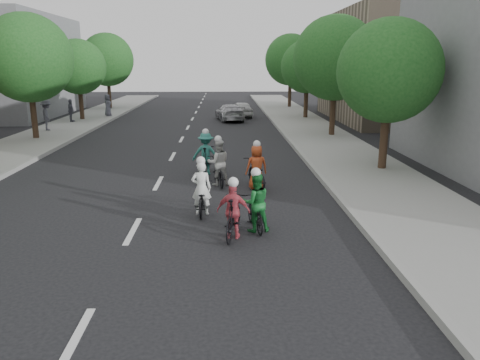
{
  "coord_description": "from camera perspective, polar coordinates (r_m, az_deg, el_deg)",
  "views": [
    {
      "loc": [
        2.39,
        -11.64,
        4.3
      ],
      "look_at": [
        2.86,
        1.41,
        1.0
      ],
      "focal_mm": 35.0,
      "sensor_mm": 36.0,
      "label": 1
    }
  ],
  "objects": [
    {
      "name": "ground",
      "position": [
        12.64,
        -12.93,
        -6.08
      ],
      "size": [
        120.0,
        120.0,
        0.0
      ],
      "primitive_type": "plane",
      "color": "black",
      "rests_on": "ground"
    },
    {
      "name": "cyclist_5",
      "position": [
        12.19,
        1.89,
        -3.3
      ],
      "size": [
        0.84,
        1.59,
        1.7
      ],
      "rotation": [
        0.0,
        0.0,
        3.32
      ],
      "color": "black",
      "rests_on": "ground"
    },
    {
      "name": "spectator_1",
      "position": [
        35.8,
        -19.94,
        7.97
      ],
      "size": [
        0.44,
        0.96,
        1.61
      ],
      "primitive_type": "imported",
      "rotation": [
        0.0,
        0.0,
        1.63
      ],
      "color": "#535461",
      "rests_on": "sidewalk_left"
    },
    {
      "name": "curb_left",
      "position": [
        23.61,
        -23.02,
        2.77
      ],
      "size": [
        0.18,
        80.0,
        0.18
      ],
      "primitive_type": "cube",
      "color": "#999993",
      "rests_on": "ground"
    },
    {
      "name": "tree_r_2",
      "position": [
        36.81,
        8.18,
        13.51
      ],
      "size": [
        4.0,
        4.0,
        5.97
      ],
      "color": "black",
      "rests_on": "ground"
    },
    {
      "name": "cyclist_0",
      "position": [
        16.31,
        2.02,
        1.05
      ],
      "size": [
        1.05,
        2.01,
        1.71
      ],
      "rotation": [
        0.0,
        0.0,
        3.35
      ],
      "color": "black",
      "rests_on": "ground"
    },
    {
      "name": "tree_r_0",
      "position": [
        19.34,
        17.71,
        12.53
      ],
      "size": [
        4.0,
        4.0,
        5.97
      ],
      "color": "black",
      "rests_on": "ground"
    },
    {
      "name": "cyclist_1",
      "position": [
        18.4,
        -4.16,
        2.87
      ],
      "size": [
        1.14,
        1.9,
        1.81
      ],
      "rotation": [
        0.0,
        0.0,
        3.02
      ],
      "color": "black",
      "rests_on": "ground"
    },
    {
      "name": "tree_r_1",
      "position": [
        27.99,
        11.53,
        14.34
      ],
      "size": [
        4.8,
        4.8,
        6.93
      ],
      "color": "black",
      "rests_on": "ground"
    },
    {
      "name": "bldg_se",
      "position": [
        38.15,
        19.33,
        12.95
      ],
      "size": [
        10.0,
        14.0,
        8.0
      ],
      "primitive_type": "cube",
      "color": "gray",
      "rests_on": "ground"
    },
    {
      "name": "tree_r_3",
      "position": [
        45.69,
        6.18,
        14.36
      ],
      "size": [
        4.8,
        4.8,
        6.93
      ],
      "color": "black",
      "rests_on": "ground"
    },
    {
      "name": "cyclist_3",
      "position": [
        13.61,
        -4.7,
        -1.86
      ],
      "size": [
        0.63,
        1.68,
        1.71
      ],
      "rotation": [
        0.0,
        0.0,
        3.11
      ],
      "color": "black",
      "rests_on": "ground"
    },
    {
      "name": "follow_car_lead",
      "position": [
        35.67,
        -1.25,
        8.24
      ],
      "size": [
        2.41,
        4.5,
        1.24
      ],
      "primitive_type": "imported",
      "rotation": [
        0.0,
        0.0,
        3.31
      ],
      "color": "#A1A1A6",
      "rests_on": "ground"
    },
    {
      "name": "spectator_0",
      "position": [
        31.75,
        -22.47,
        7.3
      ],
      "size": [
        1.13,
        1.39,
        1.88
      ],
      "primitive_type": "imported",
      "rotation": [
        0.0,
        0.0,
        1.99
      ],
      "color": "#4D4C58",
      "rests_on": "sidewalk_left"
    },
    {
      "name": "sidewalk_right",
      "position": [
        22.75,
        12.25,
        3.15
      ],
      "size": [
        4.0,
        80.0,
        0.15
      ],
      "primitive_type": "cube",
      "color": "gray",
      "rests_on": "ground"
    },
    {
      "name": "follow_car_trail",
      "position": [
        38.15,
        0.16,
        8.64
      ],
      "size": [
        1.95,
        3.82,
        1.24
      ],
      "primitive_type": "imported",
      "rotation": [
        0.0,
        0.0,
        3.28
      ],
      "color": "silver",
      "rests_on": "ground"
    },
    {
      "name": "cyclist_2",
      "position": [
        16.79,
        -2.64,
        1.55
      ],
      "size": [
        0.93,
        1.93,
        1.8
      ],
      "rotation": [
        0.0,
        0.0,
        3.3
      ],
      "color": "black",
      "rests_on": "ground"
    },
    {
      "name": "tree_l_5",
      "position": [
        45.88,
        -15.9,
        13.92
      ],
      "size": [
        4.8,
        4.8,
        6.93
      ],
      "color": "black",
      "rests_on": "ground"
    },
    {
      "name": "cyclist_4",
      "position": [
        11.72,
        -0.81,
        -4.21
      ],
      "size": [
        0.89,
        1.85,
        1.58
      ],
      "rotation": [
        0.0,
        0.0,
        2.94
      ],
      "color": "black",
      "rests_on": "ground"
    },
    {
      "name": "spectator_2",
      "position": [
        38.92,
        -15.83,
        8.77
      ],
      "size": [
        0.63,
        0.88,
        1.69
      ],
      "primitive_type": "imported",
      "rotation": [
        0.0,
        0.0,
        1.45
      ],
      "color": "#545462",
      "rests_on": "sidewalk_left"
    },
    {
      "name": "tree_l_4",
      "position": [
        37.18,
        -19.13,
        12.9
      ],
      "size": [
        4.0,
        4.0,
        5.97
      ],
      "color": "black",
      "rests_on": "ground"
    },
    {
      "name": "curb_right",
      "position": [
        22.35,
        7.4,
        3.2
      ],
      "size": [
        0.18,
        80.0,
        0.18
      ],
      "primitive_type": "cube",
      "color": "#999993",
      "rests_on": "ground"
    },
    {
      "name": "tree_l_3",
      "position": [
        28.67,
        -24.46,
        13.38
      ],
      "size": [
        4.8,
        4.8,
        6.93
      ],
      "color": "black",
      "rests_on": "ground"
    }
  ]
}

